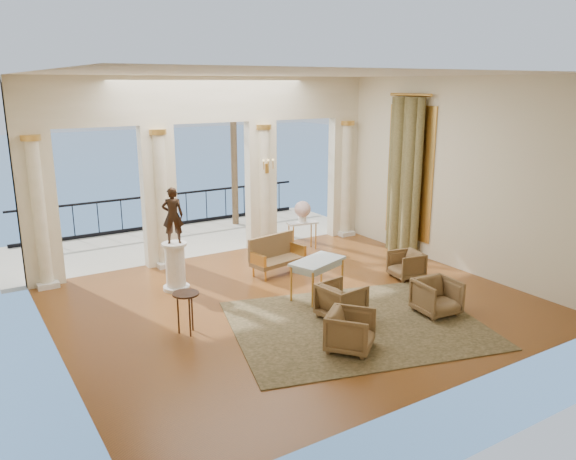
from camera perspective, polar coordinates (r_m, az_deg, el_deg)
floor at (r=11.51m, az=0.69°, el=-7.42°), size 9.00×9.00×0.00m
room_walls at (r=9.85m, az=4.27°, el=6.16°), size 9.00×9.00×9.00m
arcade at (r=14.14m, az=-7.75°, el=7.46°), size 9.00×0.56×4.50m
terrace at (r=16.45m, az=-10.29°, el=-0.99°), size 10.00×3.60×0.10m
balustrade at (r=17.79m, az=-12.29°, el=1.63°), size 9.00×0.06×1.03m
palm_tree at (r=17.40m, az=-5.66°, el=13.85°), size 2.00×2.00×4.50m
sea at (r=69.98m, az=-27.01°, el=4.63°), size 160.00×160.00×0.00m
curtain at (r=14.70m, az=11.72°, el=5.34°), size 0.33×1.40×4.09m
window_frame at (r=14.81m, az=12.27°, el=5.70°), size 0.04×1.60×3.40m
wall_sconce at (r=14.54m, az=-2.13°, el=6.37°), size 0.30×0.11×0.33m
rug at (r=10.60m, az=6.96°, el=-9.48°), size 5.28×4.58×0.02m
armchair_a at (r=9.52m, az=6.37°, el=-9.98°), size 1.00×0.99×0.75m
armchair_b at (r=11.23m, az=14.89°, el=-6.42°), size 0.82×0.78×0.77m
armchair_c at (r=13.11m, az=11.92°, el=-3.36°), size 0.71×0.75×0.68m
armchair_d at (r=10.71m, az=5.44°, el=-7.01°), size 0.79×0.83×0.77m
settee at (r=13.17m, az=-1.29°, el=-2.51°), size 1.41×0.79×0.88m
game_table at (r=11.59m, az=3.01°, el=-3.45°), size 1.33×1.01×0.81m
pedestal at (r=12.31m, az=-11.36°, el=-3.72°), size 0.57×0.57×1.05m
statue at (r=12.01m, az=-11.64°, el=1.46°), size 0.51×0.43×1.20m
console_table at (r=14.89m, az=1.48°, el=0.31°), size 0.84×0.43×0.76m
urn at (r=14.78m, az=1.49°, el=2.02°), size 0.43×0.43×0.57m
side_table at (r=10.10m, az=-10.33°, el=-6.88°), size 0.47×0.47×0.77m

